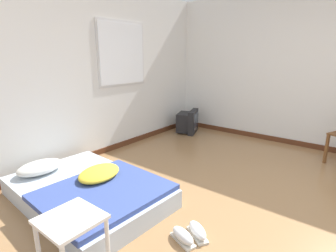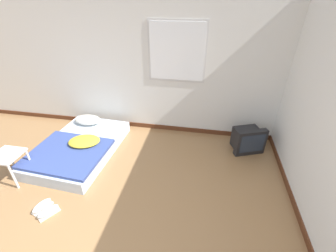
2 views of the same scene
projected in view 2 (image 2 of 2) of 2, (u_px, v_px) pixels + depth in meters
wall_back at (141, 66)px, 4.06m from camera, size 7.43×0.08×2.60m
mattress_bed at (80, 146)px, 3.91m from camera, size 1.25×1.80×0.34m
crt_tv at (247, 139)px, 3.93m from camera, size 0.58×0.51×0.47m
side_stool at (8, 159)px, 3.24m from camera, size 0.39×0.39×0.46m
sneaker_pair at (45, 209)px, 2.90m from camera, size 0.35×0.34×0.10m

